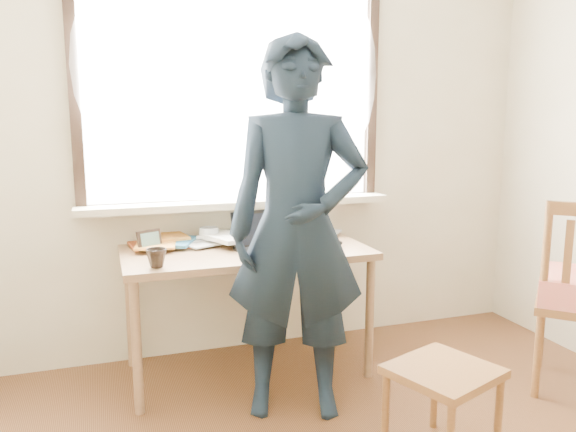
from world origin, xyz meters
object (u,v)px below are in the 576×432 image
object	(u,v)px
mug_white	(209,235)
work_chair	(443,382)
mug_dark	(156,258)
person	(297,230)
laptop	(263,240)
desk	(246,262)

from	to	relation	value
mug_white	work_chair	distance (m)	1.54
mug_white	work_chair	bearing A→B (deg)	-60.07
mug_dark	person	world-z (taller)	person
mug_dark	work_chair	xyz separation A→B (m)	(1.08, -0.83, -0.42)
laptop	person	world-z (taller)	person
laptop	mug_white	distance (m)	0.36
mug_white	mug_dark	world-z (taller)	mug_dark
laptop	mug_dark	bearing A→B (deg)	-161.48
desk	mug_white	world-z (taller)	mug_white
mug_white	work_chair	xyz separation A→B (m)	(0.74, -1.28, -0.42)
mug_dark	desk	bearing A→B (deg)	24.86
mug_white	mug_dark	xyz separation A→B (m)	(-0.34, -0.45, 0.00)
desk	work_chair	distance (m)	1.24
mug_white	mug_dark	size ratio (longest dim) A/B	1.16
laptop	mug_dark	distance (m)	0.62
desk	laptop	bearing A→B (deg)	-23.29
laptop	mug_dark	xyz separation A→B (m)	(-0.59, -0.20, -0.00)
mug_dark	person	distance (m)	0.69
laptop	person	size ratio (longest dim) A/B	0.19
desk	work_chair	bearing A→B (deg)	-61.70
person	mug_dark	bearing A→B (deg)	176.23
mug_dark	work_chair	world-z (taller)	mug_dark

